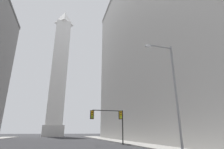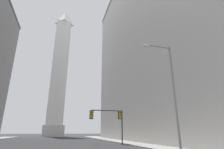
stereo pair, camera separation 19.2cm
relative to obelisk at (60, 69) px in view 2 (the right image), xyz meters
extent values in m
cube|color=gray|center=(14.35, -49.35, -28.69)|extent=(5.00, 92.53, 0.15)
cube|color=#B2AFAA|center=(25.87, -46.65, -7.14)|extent=(21.60, 53.75, 43.26)
cube|color=silver|center=(0.00, 0.00, -26.60)|extent=(8.29, 8.29, 4.33)
cube|color=white|center=(0.00, 0.00, -0.40)|extent=(6.64, 6.64, 48.08)
pyramid|color=white|center=(0.00, 0.00, 27.29)|extent=(6.64, 6.64, 7.30)
cylinder|color=black|center=(11.60, -51.30, -26.25)|extent=(0.18, 0.18, 5.04)
cylinder|color=#262626|center=(11.60, -51.30, -28.72)|extent=(0.40, 0.40, 0.10)
cube|color=#E5B20F|center=(11.31, -51.30, -24.43)|extent=(0.38, 0.38, 1.10)
cube|color=black|center=(11.33, -51.12, -24.43)|extent=(0.58, 0.09, 1.32)
sphere|color=#410907|center=(11.29, -51.48, -24.09)|extent=(0.22, 0.22, 0.22)
sphere|color=#483506|center=(11.29, -51.48, -24.43)|extent=(0.22, 0.22, 0.22)
sphere|color=green|center=(11.29, -51.48, -24.77)|extent=(0.22, 0.22, 0.22)
cylinder|color=black|center=(9.19, -51.30, -23.83)|extent=(4.82, 0.14, 0.14)
sphere|color=black|center=(11.60, -51.30, -23.83)|extent=(0.18, 0.18, 0.18)
cube|color=#E5B20F|center=(6.78, -51.30, -24.50)|extent=(0.38, 0.38, 1.10)
cube|color=black|center=(6.80, -51.12, -24.50)|extent=(0.58, 0.09, 1.32)
sphere|color=#410907|center=(6.76, -51.48, -24.16)|extent=(0.22, 0.22, 0.22)
sphere|color=#483506|center=(6.76, -51.48, -24.50)|extent=(0.22, 0.22, 0.22)
sphere|color=green|center=(6.76, -51.48, -24.84)|extent=(0.22, 0.22, 0.22)
cylinder|color=gray|center=(11.72, -65.09, -24.03)|extent=(0.20, 0.20, 9.47)
cylinder|color=gray|center=(10.51, -65.09, -19.44)|extent=(2.41, 0.12, 0.12)
sphere|color=gray|center=(11.72, -65.09, -19.44)|extent=(0.20, 0.20, 0.20)
ellipsoid|color=silver|center=(9.31, -65.09, -19.56)|extent=(0.64, 0.36, 0.26)
camera|label=1|loc=(2.21, -77.88, -26.99)|focal=28.00mm
camera|label=2|loc=(2.40, -77.93, -26.99)|focal=28.00mm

